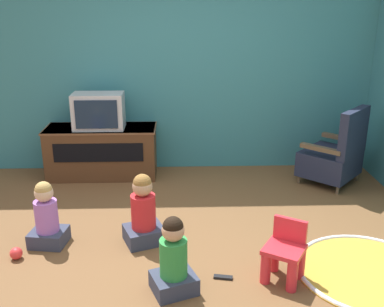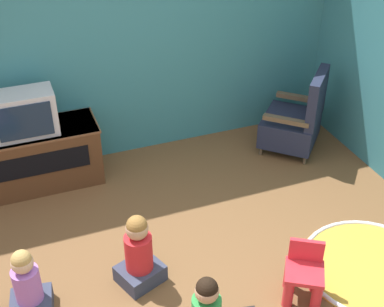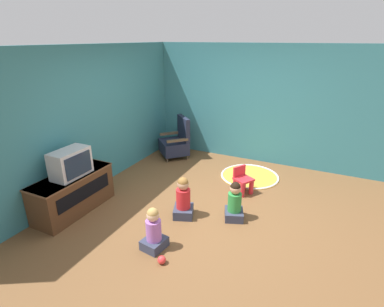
# 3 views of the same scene
# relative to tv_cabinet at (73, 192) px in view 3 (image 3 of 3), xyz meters

# --- Properties ---
(ground_plane) EXTENTS (30.00, 30.00, 0.00)m
(ground_plane) POSITION_rel_tv_cabinet_xyz_m (1.05, -1.80, -0.32)
(ground_plane) COLOR brown
(wall_back) EXTENTS (5.44, 0.12, 2.53)m
(wall_back) POSITION_rel_tv_cabinet_xyz_m (0.77, 0.34, 0.94)
(wall_back) COLOR teal
(wall_back) RESTS_ON ground_plane
(wall_right) EXTENTS (0.12, 5.20, 2.53)m
(wall_right) POSITION_rel_tv_cabinet_xyz_m (3.43, -2.20, 0.94)
(wall_right) COLOR teal
(wall_right) RESTS_ON ground_plane
(tv_cabinet) EXTENTS (1.34, 0.52, 0.62)m
(tv_cabinet) POSITION_rel_tv_cabinet_xyz_m (0.00, 0.00, 0.00)
(tv_cabinet) COLOR #4C2D19
(tv_cabinet) RESTS_ON ground_plane
(television) EXTENTS (0.60, 0.34, 0.43)m
(television) POSITION_rel_tv_cabinet_xyz_m (-0.00, -0.05, 0.51)
(television) COLOR #B7B7BC
(television) RESTS_ON tv_cabinet
(black_armchair) EXTENTS (0.85, 0.85, 0.94)m
(black_armchair) POSITION_rel_tv_cabinet_xyz_m (2.79, -0.34, 0.02)
(black_armchair) COLOR brown
(black_armchair) RESTS_ON ground_plane
(yellow_kid_chair) EXTENTS (0.40, 0.39, 0.48)m
(yellow_kid_chair) POSITION_rel_tv_cabinet_xyz_m (1.76, -2.26, -0.11)
(yellow_kid_chair) COLOR red
(yellow_kid_chair) RESTS_ON ground_plane
(play_mat) EXTENTS (1.17, 1.17, 0.04)m
(play_mat) POSITION_rel_tv_cabinet_xyz_m (2.47, -2.20, -0.31)
(play_mat) COLOR gold
(play_mat) RESTS_ON ground_plane
(child_watching_left) EXTENTS (0.42, 0.40, 0.66)m
(child_watching_left) POSITION_rel_tv_cabinet_xyz_m (0.62, -1.65, -0.04)
(child_watching_left) COLOR #33384C
(child_watching_left) RESTS_ON ground_plane
(child_watching_center) EXTENTS (0.34, 0.31, 0.61)m
(child_watching_center) POSITION_rel_tv_cabinet_xyz_m (-0.23, -1.66, -0.06)
(child_watching_center) COLOR #33384C
(child_watching_center) RESTS_ON ground_plane
(child_watching_right) EXTENTS (0.39, 0.37, 0.62)m
(child_watching_right) POSITION_rel_tv_cabinet_xyz_m (0.90, -2.39, -0.06)
(child_watching_right) COLOR #33384C
(child_watching_right) RESTS_ON ground_plane
(toy_ball) EXTENTS (0.11, 0.11, 0.11)m
(toy_ball) POSITION_rel_tv_cabinet_xyz_m (-0.45, -1.90, -0.27)
(toy_ball) COLOR red
(toy_ball) RESTS_ON ground_plane
(remote_control) EXTENTS (0.16, 0.07, 0.02)m
(remote_control) POSITION_rel_tv_cabinet_xyz_m (1.29, -2.25, -0.31)
(remote_control) COLOR black
(remote_control) RESTS_ON ground_plane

